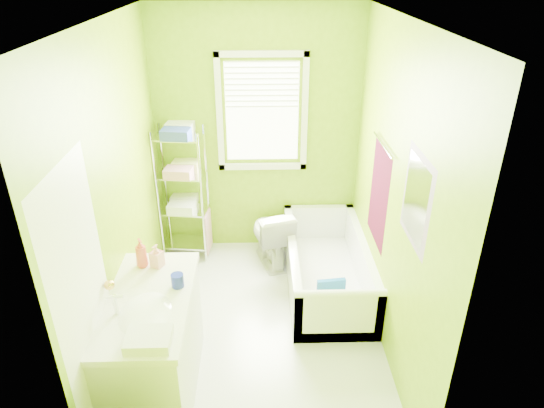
{
  "coord_description": "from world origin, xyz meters",
  "views": [
    {
      "loc": [
        0.02,
        -3.33,
        2.97
      ],
      "look_at": [
        0.12,
        0.25,
        1.12
      ],
      "focal_mm": 32.0,
      "sensor_mm": 36.0,
      "label": 1
    }
  ],
  "objects_px": {
    "toilet": "(271,235)",
    "wire_shelf_unit": "(183,180)",
    "bathtub": "(327,274)",
    "vanity": "(153,344)"
  },
  "relations": [
    {
      "from": "toilet",
      "to": "wire_shelf_unit",
      "type": "relative_size",
      "value": 0.45
    },
    {
      "from": "bathtub",
      "to": "toilet",
      "type": "relative_size",
      "value": 2.47
    },
    {
      "from": "vanity",
      "to": "wire_shelf_unit",
      "type": "relative_size",
      "value": 0.78
    },
    {
      "from": "bathtub",
      "to": "wire_shelf_unit",
      "type": "xyz_separation_m",
      "value": [
        -1.44,
        0.68,
        0.72
      ]
    },
    {
      "from": "vanity",
      "to": "bathtub",
      "type": "bearing_deg",
      "value": 40.84
    },
    {
      "from": "wire_shelf_unit",
      "to": "bathtub",
      "type": "bearing_deg",
      "value": -25.32
    },
    {
      "from": "bathtub",
      "to": "toilet",
      "type": "distance_m",
      "value": 0.75
    },
    {
      "from": "bathtub",
      "to": "toilet",
      "type": "bearing_deg",
      "value": 138.33
    },
    {
      "from": "bathtub",
      "to": "toilet",
      "type": "xyz_separation_m",
      "value": [
        -0.54,
        0.48,
        0.16
      ]
    },
    {
      "from": "bathtub",
      "to": "wire_shelf_unit",
      "type": "relative_size",
      "value": 1.11
    }
  ]
}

